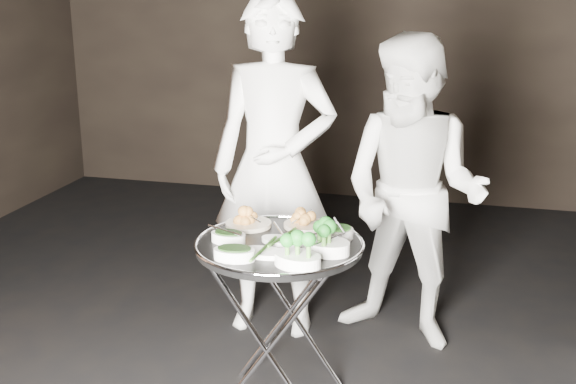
% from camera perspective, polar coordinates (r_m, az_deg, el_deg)
% --- Properties ---
extents(wall_back, '(6.00, 0.05, 3.00)m').
position_cam_1_polar(wall_back, '(6.12, 9.03, 13.13)').
color(wall_back, black).
rests_on(wall_back, floor).
extents(tray_stand, '(0.51, 0.44, 0.76)m').
position_cam_1_polar(tray_stand, '(3.15, -0.68, -9.96)').
color(tray_stand, silver).
rests_on(tray_stand, floor).
extents(serving_tray, '(0.71, 0.71, 0.04)m').
position_cam_1_polar(serving_tray, '(3.02, -0.71, -4.20)').
color(serving_tray, black).
rests_on(serving_tray, tray_stand).
extents(potato_plate_a, '(0.20, 0.20, 0.07)m').
position_cam_1_polar(potato_plate_a, '(3.21, -3.15, -2.15)').
color(potato_plate_a, beige).
rests_on(potato_plate_a, serving_tray).
extents(potato_plate_b, '(0.19, 0.19, 0.07)m').
position_cam_1_polar(potato_plate_b, '(3.20, 1.33, -2.27)').
color(potato_plate_b, beige).
rests_on(potato_plate_b, serving_tray).
extents(greens_bowl, '(0.11, 0.11, 0.07)m').
position_cam_1_polar(greens_bowl, '(3.07, 4.12, -3.11)').
color(greens_bowl, white).
rests_on(greens_bowl, serving_tray).
extents(asparagus_plate_a, '(0.20, 0.14, 0.04)m').
position_cam_1_polar(asparagus_plate_a, '(3.00, -0.47, -3.77)').
color(asparagus_plate_a, white).
rests_on(asparagus_plate_a, serving_tray).
extents(asparagus_plate_b, '(0.21, 0.13, 0.04)m').
position_cam_1_polar(asparagus_plate_b, '(2.88, -1.94, -4.68)').
color(asparagus_plate_b, white).
rests_on(asparagus_plate_b, serving_tray).
extents(spinach_bowl_a, '(0.16, 0.12, 0.06)m').
position_cam_1_polar(spinach_bowl_a, '(3.02, -4.73, -3.47)').
color(spinach_bowl_a, white).
rests_on(spinach_bowl_a, serving_tray).
extents(spinach_bowl_b, '(0.17, 0.12, 0.07)m').
position_cam_1_polar(spinach_bowl_b, '(2.84, -4.26, -4.75)').
color(spinach_bowl_b, white).
rests_on(spinach_bowl_b, serving_tray).
extents(broccoli_bowl_a, '(0.22, 0.18, 0.08)m').
position_cam_1_polar(broccoli_bowl_a, '(2.90, 2.99, -4.11)').
color(broccoli_bowl_a, white).
rests_on(broccoli_bowl_a, serving_tray).
extents(broccoli_bowl_b, '(0.23, 0.19, 0.08)m').
position_cam_1_polar(broccoli_bowl_b, '(2.76, 0.76, -5.17)').
color(broccoli_bowl_b, white).
rests_on(broccoli_bowl_b, serving_tray).
extents(serving_utensils, '(0.58, 0.45, 0.01)m').
position_cam_1_polar(serving_utensils, '(3.06, -0.08, -2.70)').
color(serving_utensils, silver).
rests_on(serving_utensils, serving_tray).
extents(waiter_left, '(0.67, 0.45, 1.78)m').
position_cam_1_polar(waiter_left, '(3.73, -1.10, 1.90)').
color(waiter_left, white).
rests_on(waiter_left, floor).
extents(waiter_right, '(0.91, 0.80, 1.59)m').
position_cam_1_polar(waiter_right, '(3.66, 9.86, -0.21)').
color(waiter_right, white).
rests_on(waiter_right, floor).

